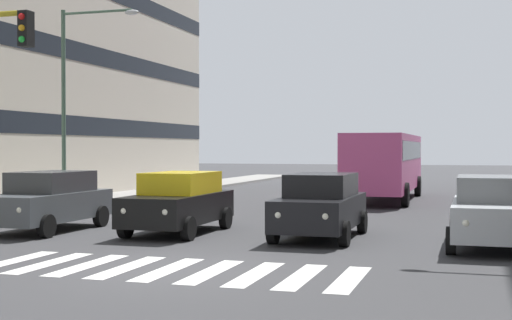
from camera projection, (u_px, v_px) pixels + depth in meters
The scene contains 8 objects.
ground_plane at pixel (168, 270), 14.09m from camera, with size 180.00×180.00×0.00m, color #38383A.
crosswalk_markings at pixel (168, 269), 14.09m from camera, with size 7.65×2.80×0.01m.
car_0 at pixel (492, 211), 17.18m from camera, with size 2.02×4.44×1.72m.
car_1 at pixel (321, 205), 18.99m from camera, with size 2.02×4.44×1.72m.
car_2 at pixel (179, 202), 20.10m from camera, with size 2.02×4.44×1.72m.
car_3 at pixel (49, 200), 20.67m from camera, with size 2.02×4.44×1.72m.
bus_behind_traffic at pixel (385, 160), 32.80m from camera, with size 2.78×10.50×3.00m.
street_lamp_right at pixel (76, 86), 27.30m from camera, with size 3.28×0.28×7.57m.
Camera 1 is at (-5.77, 12.93, 2.41)m, focal length 50.00 mm.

